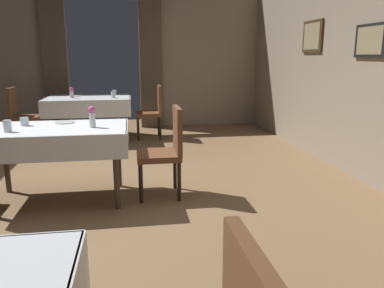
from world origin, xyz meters
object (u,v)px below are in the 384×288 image
dining_table_far (89,102)px  chair_mid_right (166,147)px  glass_mid_b (7,126)px  plate_mid_c (65,122)px  dining_table_mid (55,136)px  chair_far_right (153,109)px  glass_far_c (114,92)px  chair_far_left (21,113)px  glass_far_b (113,95)px  plate_far_d (75,96)px  glass_mid_d (25,121)px  flower_vase_far (72,92)px  flower_vase_mid (92,116)px

dining_table_far → chair_mid_right: 3.07m
glass_mid_b → plate_mid_c: glass_mid_b is taller
dining_table_mid → chair_far_right: bearing=68.6°
glass_mid_b → glass_far_c: glass_mid_b is taller
chair_far_left → glass_far_b: (1.51, -0.12, 0.29)m
plate_far_d → glass_mid_d: bearing=-91.9°
glass_mid_b → plate_far_d: glass_mid_b is taller
chair_far_left → glass_mid_d: bearing=-74.1°
glass_mid_b → flower_vase_far: flower_vase_far is taller
plate_mid_c → flower_vase_far: bearing=96.4°
chair_far_right → chair_far_left: 2.18m
plate_far_d → dining_table_far: bearing=-43.0°
chair_mid_right → flower_vase_mid: (-0.72, -0.02, 0.35)m
glass_far_b → glass_far_c: bearing=89.9°
dining_table_far → chair_far_left: (-1.09, -0.07, -0.14)m
dining_table_far → glass_mid_b: (-0.41, -3.02, 0.15)m
glass_far_b → glass_far_c: size_ratio=1.18×
glass_mid_b → chair_far_left: bearing=103.0°
chair_far_left → glass_far_c: chair_far_left is taller
chair_far_left → glass_mid_d: (0.74, -2.62, 0.28)m
flower_vase_mid → plate_mid_c: (-0.31, 0.31, -0.11)m
chair_mid_right → plate_mid_c: (-1.03, 0.29, 0.24)m
dining_table_mid → glass_far_c: bearing=81.8°
glass_far_c → plate_far_d: bearing=-173.1°
plate_mid_c → plate_far_d: 2.84m
glass_mid_b → plate_mid_c: 0.61m
glass_far_b → glass_far_c: 0.51m
dining_table_mid → chair_far_left: (-1.06, 2.77, -0.14)m
flower_vase_mid → glass_mid_d: flower_vase_mid is taller
chair_far_right → plate_mid_c: (-1.07, -2.61, 0.24)m
glass_mid_b → glass_far_c: (0.84, 3.33, -0.01)m
dining_table_far → chair_far_right: size_ratio=1.52×
dining_table_far → plate_mid_c: (0.02, -2.59, 0.10)m
dining_table_mid → dining_table_far: size_ratio=1.00×
plate_mid_c → glass_mid_d: bearing=-163.9°
chair_mid_right → chair_far_right: (0.03, 2.90, 0.00)m
dining_table_mid → flower_vase_mid: flower_vase_mid is taller
dining_table_far → glass_far_c: 0.54m
flower_vase_far → chair_far_right: bearing=5.0°
flower_vase_mid → glass_mid_b: bearing=-171.4°
flower_vase_far → plate_mid_c: bearing=-83.6°
chair_far_left → flower_vase_mid: (1.43, -2.83, 0.35)m
glass_mid_b → glass_far_c: size_ratio=1.21×
chair_far_left → plate_mid_c: chair_far_left is taller
dining_table_mid → plate_far_d: size_ratio=6.73×
chair_far_right → flower_vase_mid: (-0.75, -2.93, 0.35)m
dining_table_far → chair_far_right: bearing=1.3°
chair_far_left → plate_mid_c: 2.76m
dining_table_mid → plate_far_d: plate_far_d is taller
chair_mid_right → flower_vase_mid: bearing=-178.2°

